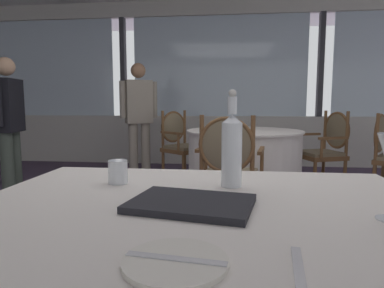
# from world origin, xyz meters

# --- Properties ---
(ground_plane) EXTENTS (13.91, 13.91, 0.00)m
(ground_plane) POSITION_xyz_m (0.00, 0.00, 0.00)
(ground_plane) COLOR #47384C
(window_wall_far) EXTENTS (10.70, 0.14, 2.80)m
(window_wall_far) POSITION_xyz_m (-0.00, 3.62, 1.12)
(window_wall_far) COLOR beige
(window_wall_far) RESTS_ON ground_plane
(side_plate) EXTENTS (0.20, 0.20, 0.01)m
(side_plate) POSITION_xyz_m (0.11, -1.68, 0.77)
(side_plate) COLOR silver
(side_plate) RESTS_ON foreground_table
(butter_knife) EXTENTS (0.19, 0.04, 0.00)m
(butter_knife) POSITION_xyz_m (0.11, -1.68, 0.78)
(butter_knife) COLOR silver
(butter_knife) RESTS_ON foreground_table
(dinner_fork) EXTENTS (0.04, 0.19, 0.00)m
(dinner_fork) POSITION_xyz_m (0.32, -1.68, 0.77)
(dinner_fork) COLOR silver
(dinner_fork) RESTS_ON foreground_table
(water_bottle) EXTENTS (0.07, 0.07, 0.34)m
(water_bottle) POSITION_xyz_m (0.21, -1.08, 0.91)
(water_bottle) COLOR white
(water_bottle) RESTS_ON foreground_table
(water_tumbler) EXTENTS (0.07, 0.07, 0.09)m
(water_tumbler) POSITION_xyz_m (-0.21, -1.08, 0.81)
(water_tumbler) COLOR white
(water_tumbler) RESTS_ON foreground_table
(menu_book) EXTENTS (0.38, 0.30, 0.02)m
(menu_book) POSITION_xyz_m (0.09, -1.33, 0.78)
(menu_book) COLOR black
(menu_book) RESTS_ON foreground_table
(background_table_1) EXTENTS (1.29, 1.29, 0.77)m
(background_table_1) POSITION_xyz_m (0.36, 1.52, 0.38)
(background_table_1) COLOR white
(background_table_1) RESTS_ON ground_plane
(dining_chair_1_0) EXTENTS (0.65, 0.66, 0.97)m
(dining_chair_1_0) POSITION_xyz_m (-0.47, 2.19, 0.57)
(dining_chair_1_0) COLOR brown
(dining_chair_1_0) RESTS_ON ground_plane
(dining_chair_1_1) EXTENTS (0.59, 0.53, 0.97)m
(dining_chair_1_1) POSITION_xyz_m (0.20, 0.46, 0.56)
(dining_chair_1_1) COLOR brown
(dining_chair_1_1) RESTS_ON ground_plane
(dining_chair_1_2) EXTENTS (0.59, 0.63, 0.98)m
(dining_chair_1_2) POSITION_xyz_m (1.37, 1.90, 0.57)
(dining_chair_1_2) COLOR brown
(dining_chair_1_2) RESTS_ON ground_plane
(diner_person_0) EXTENTS (0.26, 0.52, 1.55)m
(diner_person_0) POSITION_xyz_m (-2.18, 1.13, 0.88)
(diner_person_0) COLOR #424C42
(diner_person_0) RESTS_ON ground_plane
(diner_person_1) EXTENTS (0.48, 0.35, 1.62)m
(diner_person_1) POSITION_xyz_m (-1.07, 2.34, 0.92)
(diner_person_1) COLOR gray
(diner_person_1) RESTS_ON ground_plane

